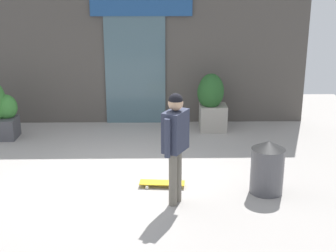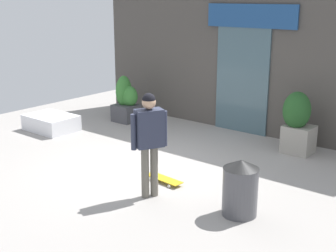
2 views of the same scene
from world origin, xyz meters
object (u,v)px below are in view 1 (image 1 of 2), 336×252
(trash_bin, at_px, (267,167))
(skateboarder, at_px, (175,137))
(planter_box_left, at_px, (211,100))
(skateboard, at_px, (162,183))
(planter_box_right, at_px, (2,113))

(trash_bin, bearing_deg, skateboarder, -166.46)
(planter_box_left, distance_m, trash_bin, 3.37)
(skateboarder, xyz_separation_m, skateboard, (-0.20, 0.61, -1.03))
(skateboarder, distance_m, planter_box_right, 4.91)
(skateboard, xyz_separation_m, planter_box_right, (-3.47, 2.61, 0.50))
(skateboarder, height_order, planter_box_right, skateboarder)
(planter_box_left, bearing_deg, trash_bin, -79.98)
(skateboarder, xyz_separation_m, planter_box_right, (-3.67, 3.23, -0.54))
(planter_box_left, relative_size, planter_box_right, 1.09)
(planter_box_left, bearing_deg, skateboarder, -104.18)
(skateboard, bearing_deg, planter_box_right, -32.06)
(trash_bin, bearing_deg, planter_box_right, 151.06)
(planter_box_right, bearing_deg, planter_box_left, 5.49)
(planter_box_left, bearing_deg, skateboard, -110.28)
(skateboarder, bearing_deg, planter_box_left, -76.37)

